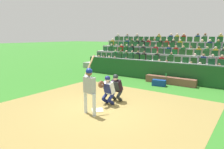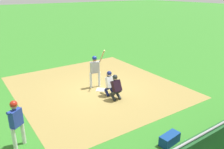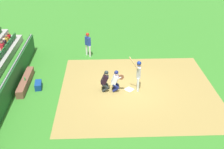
{
  "view_description": "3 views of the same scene",
  "coord_description": "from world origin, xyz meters",
  "px_view_note": "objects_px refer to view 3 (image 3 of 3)",
  "views": [
    {
      "loc": [
        -4.88,
        5.96,
        2.94
      ],
      "look_at": [
        -0.22,
        -0.71,
        1.38
      ],
      "focal_mm": 32.31,
      "sensor_mm": 36.0,
      "label": 1
    },
    {
      "loc": [
        -5.98,
        -9.68,
        5.09
      ],
      "look_at": [
        0.44,
        -0.44,
        0.92
      ],
      "focal_mm": 37.06,
      "sensor_mm": 36.0,
      "label": 2
    },
    {
      "loc": [
        13.85,
        -1.71,
        8.53
      ],
      "look_at": [
        -0.41,
        -0.98,
        0.8
      ],
      "focal_mm": 45.31,
      "sensor_mm": 36.0,
      "label": 3
    }
  ],
  "objects_px": {
    "equipment_duffel_bag": "(38,85)",
    "home_plate_marker": "(129,89)",
    "dugout_bench": "(26,82)",
    "on_deck_batter": "(88,42)",
    "catcher_crouching": "(116,80)",
    "home_plate_umpire": "(105,80)",
    "batter_at_plate": "(138,72)",
    "water_bottle_on_bench": "(25,79)"
  },
  "relations": [
    {
      "from": "equipment_duffel_bag",
      "to": "catcher_crouching",
      "type": "bearing_deg",
      "value": 76.84
    },
    {
      "from": "catcher_crouching",
      "to": "equipment_duffel_bag",
      "type": "distance_m",
      "value": 4.54
    },
    {
      "from": "water_bottle_on_bench",
      "to": "on_deck_batter",
      "type": "xyz_separation_m",
      "value": [
        -4.2,
        3.56,
        0.52
      ]
    },
    {
      "from": "catcher_crouching",
      "to": "on_deck_batter",
      "type": "distance_m",
      "value": 5.16
    },
    {
      "from": "catcher_crouching",
      "to": "on_deck_batter",
      "type": "relative_size",
      "value": 0.74
    },
    {
      "from": "home_plate_umpire",
      "to": "on_deck_batter",
      "type": "height_order",
      "value": "on_deck_batter"
    },
    {
      "from": "home_plate_marker",
      "to": "batter_at_plate",
      "type": "relative_size",
      "value": 0.2
    },
    {
      "from": "dugout_bench",
      "to": "catcher_crouching",
      "type": "bearing_deg",
      "value": 80.19
    },
    {
      "from": "home_plate_marker",
      "to": "equipment_duffel_bag",
      "type": "bearing_deg",
      "value": -95.06
    },
    {
      "from": "home_plate_umpire",
      "to": "on_deck_batter",
      "type": "bearing_deg",
      "value": -167.39
    },
    {
      "from": "home_plate_marker",
      "to": "dugout_bench",
      "type": "relative_size",
      "value": 0.14
    },
    {
      "from": "home_plate_umpire",
      "to": "water_bottle_on_bench",
      "type": "relative_size",
      "value": 5.92
    },
    {
      "from": "home_plate_marker",
      "to": "catcher_crouching",
      "type": "height_order",
      "value": "catcher_crouching"
    },
    {
      "from": "home_plate_marker",
      "to": "on_deck_batter",
      "type": "height_order",
      "value": "on_deck_batter"
    },
    {
      "from": "home_plate_umpire",
      "to": "on_deck_batter",
      "type": "distance_m",
      "value": 4.95
    },
    {
      "from": "equipment_duffel_bag",
      "to": "home_plate_umpire",
      "type": "bearing_deg",
      "value": 76.53
    },
    {
      "from": "batter_at_plate",
      "to": "dugout_bench",
      "type": "distance_m",
      "value": 6.68
    },
    {
      "from": "home_plate_marker",
      "to": "water_bottle_on_bench",
      "type": "bearing_deg",
      "value": -95.82
    },
    {
      "from": "catcher_crouching",
      "to": "on_deck_batter",
      "type": "height_order",
      "value": "on_deck_batter"
    },
    {
      "from": "home_plate_umpire",
      "to": "equipment_duffel_bag",
      "type": "bearing_deg",
      "value": -96.99
    },
    {
      "from": "dugout_bench",
      "to": "on_deck_batter",
      "type": "height_order",
      "value": "on_deck_batter"
    },
    {
      "from": "home_plate_marker",
      "to": "water_bottle_on_bench",
      "type": "xyz_separation_m",
      "value": [
        -0.61,
        -6.02,
        0.53
      ]
    },
    {
      "from": "home_plate_marker",
      "to": "equipment_duffel_bag",
      "type": "relative_size",
      "value": 0.56
    },
    {
      "from": "home_plate_marker",
      "to": "dugout_bench",
      "type": "distance_m",
      "value": 6.15
    },
    {
      "from": "catcher_crouching",
      "to": "home_plate_umpire",
      "type": "relative_size",
      "value": 1.01
    },
    {
      "from": "home_plate_marker",
      "to": "dugout_bench",
      "type": "xyz_separation_m",
      "value": [
        -0.86,
        -6.08,
        0.2
      ]
    },
    {
      "from": "equipment_duffel_bag",
      "to": "home_plate_marker",
      "type": "bearing_deg",
      "value": 78.46
    },
    {
      "from": "home_plate_umpire",
      "to": "equipment_duffel_bag",
      "type": "height_order",
      "value": "home_plate_umpire"
    },
    {
      "from": "home_plate_umpire",
      "to": "home_plate_marker",
      "type": "bearing_deg",
      "value": 90.39
    },
    {
      "from": "home_plate_marker",
      "to": "on_deck_batter",
      "type": "bearing_deg",
      "value": -152.87
    },
    {
      "from": "catcher_crouching",
      "to": "on_deck_batter",
      "type": "bearing_deg",
      "value": -161.06
    },
    {
      "from": "home_plate_marker",
      "to": "water_bottle_on_bench",
      "type": "distance_m",
      "value": 6.08
    },
    {
      "from": "catcher_crouching",
      "to": "equipment_duffel_bag",
      "type": "height_order",
      "value": "catcher_crouching"
    },
    {
      "from": "dugout_bench",
      "to": "on_deck_batter",
      "type": "distance_m",
      "value": 5.43
    },
    {
      "from": "equipment_duffel_bag",
      "to": "on_deck_batter",
      "type": "height_order",
      "value": "on_deck_batter"
    },
    {
      "from": "batter_at_plate",
      "to": "equipment_duffel_bag",
      "type": "height_order",
      "value": "batter_at_plate"
    },
    {
      "from": "home_plate_marker",
      "to": "batter_at_plate",
      "type": "height_order",
      "value": "batter_at_plate"
    },
    {
      "from": "catcher_crouching",
      "to": "home_plate_umpire",
      "type": "xyz_separation_m",
      "value": [
        -0.05,
        -0.59,
        -0.02
      ]
    },
    {
      "from": "home_plate_marker",
      "to": "home_plate_umpire",
      "type": "bearing_deg",
      "value": -89.61
    },
    {
      "from": "home_plate_marker",
      "to": "on_deck_batter",
      "type": "relative_size",
      "value": 0.25
    },
    {
      "from": "equipment_duffel_bag",
      "to": "batter_at_plate",
      "type": "bearing_deg",
      "value": 79.16
    },
    {
      "from": "catcher_crouching",
      "to": "dugout_bench",
      "type": "xyz_separation_m",
      "value": [
        -0.91,
        -5.29,
        -0.5
      ]
    }
  ]
}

